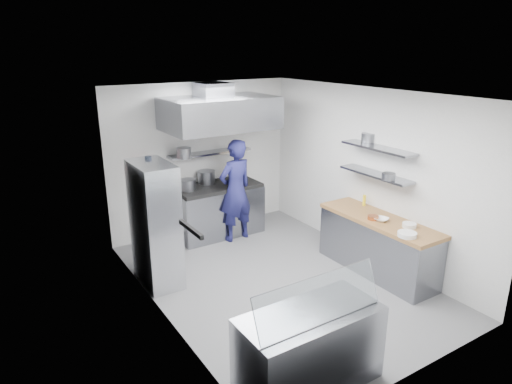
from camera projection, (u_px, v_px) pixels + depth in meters
floor at (277, 280)px, 6.96m from camera, size 5.00×5.00×0.00m
ceiling at (280, 94)px, 6.10m from camera, size 5.00×5.00×0.00m
wall_back at (202, 158)px, 8.54m from camera, size 3.60×2.80×0.02m
wall_front at (423, 259)px, 4.52m from camera, size 3.60×2.80×0.02m
wall_left at (159, 217)px, 5.61m from camera, size 2.80×5.00×0.02m
wall_right at (368, 175)px, 7.45m from camera, size 2.80×5.00×0.02m
gas_range at (218, 211)px, 8.56m from camera, size 1.60×0.80×0.90m
cooktop at (217, 187)px, 8.41m from camera, size 1.57×0.78×0.06m
stock_pot_left at (188, 185)px, 8.07m from camera, size 0.28×0.28×0.20m
stock_pot_mid at (206, 177)px, 8.48m from camera, size 0.32×0.32×0.24m
over_range_shelf at (210, 153)px, 8.42m from camera, size 1.60×0.30×0.04m
shelf_pot_a at (184, 153)px, 7.93m from camera, size 0.25×0.25×0.18m
extractor_hood at (220, 113)px, 7.85m from camera, size 1.90×1.15×0.55m
hood_duct at (213, 90)px, 7.92m from camera, size 0.55×0.55×0.24m
red_firebox at (138, 167)px, 7.85m from camera, size 0.22×0.10×0.26m
chef at (236, 191)px, 8.17m from camera, size 0.74×0.54×1.87m
wire_rack at (155, 224)px, 6.65m from camera, size 0.50×0.90×1.85m
rack_bin_a at (157, 234)px, 6.64m from camera, size 0.16×0.20×0.18m
rack_bin_b at (145, 193)px, 6.83m from camera, size 0.15×0.20×0.17m
rack_jar at (148, 162)px, 6.60m from camera, size 0.10×0.10×0.18m
knife_strip at (191, 229)px, 4.86m from camera, size 0.04×0.55×0.05m
prep_counter_base at (377, 247)px, 7.11m from camera, size 0.62×2.00×0.84m
prep_counter_top at (380, 220)px, 6.97m from camera, size 0.65×2.04×0.06m
plate_stack_a at (407, 234)px, 6.29m from camera, size 0.26×0.26×0.06m
plate_stack_b at (409, 225)px, 6.61m from camera, size 0.20×0.20×0.06m
copper_pan at (373, 218)px, 6.90m from camera, size 0.17×0.17×0.06m
squeeze_bottle at (364, 200)px, 7.48m from camera, size 0.05×0.05×0.18m
mixing_bowl at (381, 219)px, 6.84m from camera, size 0.27×0.27×0.05m
wall_shelf_lower at (376, 174)px, 7.10m from camera, size 0.30×1.30×0.04m
wall_shelf_upper at (378, 148)px, 6.97m from camera, size 0.30×1.30×0.04m
shelf_pot_c at (389, 176)px, 6.73m from camera, size 0.20×0.20×0.10m
shelf_pot_d at (369, 137)px, 7.31m from camera, size 0.25×0.25×0.14m
display_case at (309, 349)px, 4.71m from camera, size 1.50×0.70×0.85m
display_glass at (319, 299)px, 4.42m from camera, size 1.47×0.19×0.42m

